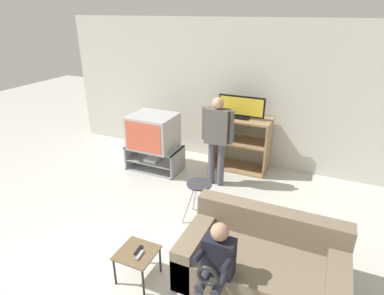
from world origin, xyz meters
name	(u,v)px	position (x,y,z in m)	size (l,w,h in m)	color
wall_back	(220,92)	(0.00, 3.76, 1.30)	(6.40, 0.06, 2.60)	beige
tv_stand	(155,158)	(-0.87, 2.77, 0.22)	(0.97, 0.55, 0.44)	#939399
television_main	(153,131)	(-0.88, 2.77, 0.74)	(0.77, 0.68, 0.60)	#B2B2B7
media_shelf	(240,143)	(0.53, 3.43, 0.50)	(1.03, 0.52, 0.98)	#9E7A51
television_flat	(241,108)	(0.51, 3.42, 1.16)	(0.81, 0.20, 0.39)	black
folding_stool	(199,190)	(0.47, 1.67, 0.47)	(0.38, 0.39, 0.58)	#B7B7BC
snack_table	(137,255)	(0.29, 0.41, 0.31)	(0.40, 0.40, 0.36)	brown
remote_control_black	(138,250)	(0.29, 0.43, 0.37)	(0.04, 0.14, 0.02)	black
remote_control_white	(140,255)	(0.35, 0.38, 0.37)	(0.04, 0.14, 0.02)	gray
couch	(262,263)	(1.52, 0.90, 0.26)	(1.66, 0.91, 0.74)	#756651
person_standing_adult	(217,134)	(0.34, 2.71, 0.90)	(0.53, 0.20, 1.49)	#4C4C56
person_seated_child	(216,264)	(1.18, 0.38, 0.56)	(0.33, 0.43, 0.96)	#2D2D38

